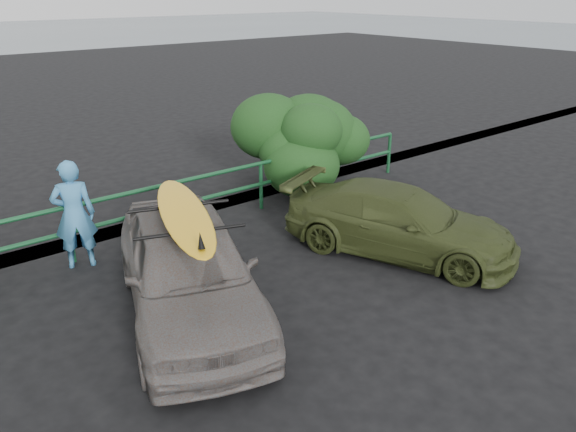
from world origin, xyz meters
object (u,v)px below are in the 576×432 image
Objects in this scene: guardrail at (126,220)px; olive_vehicle at (399,221)px; man at (74,215)px; surfboard at (184,214)px; sedan at (188,268)px.

guardrail is 4.86m from olive_vehicle.
surfboard is (0.68, -2.52, 0.64)m from man.
guardrail is 1.05m from man.
olive_vehicle is (3.90, -0.49, -0.15)m from sedan.
surfboard is at bearing 19.90° from sedan.
man is at bearing 125.01° from surfboard.
sedan is (-0.26, -2.73, 0.22)m from guardrail.
sedan reaches higher than guardrail.
guardrail is at bearing 115.88° from olive_vehicle.
sedan is 2.33× the size of man.
sedan is 1.46× the size of surfboard.
sedan is 0.83m from surfboard.
surfboard is (-0.26, -2.73, 1.04)m from guardrail.
surfboard is at bearing 150.30° from olive_vehicle.
guardrail is 2.75m from sedan.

